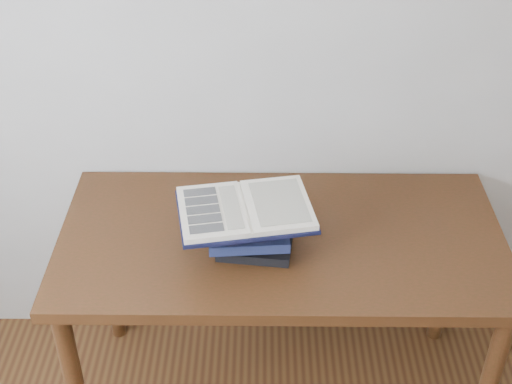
{
  "coord_description": "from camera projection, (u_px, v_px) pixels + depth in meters",
  "views": [
    {
      "loc": [
        -0.02,
        -0.4,
        2.21
      ],
      "look_at": [
        -0.03,
        1.29,
        1.0
      ],
      "focal_mm": 50.0,
      "sensor_mm": 36.0,
      "label": 1
    }
  ],
  "objects": [
    {
      "name": "desk",
      "position": [
        281.0,
        258.0,
        2.34
      ],
      "size": [
        1.43,
        0.72,
        0.77
      ],
      "color": "#482212",
      "rests_on": "ground"
    },
    {
      "name": "book_stack",
      "position": [
        251.0,
        230.0,
        2.19
      ],
      "size": [
        0.27,
        0.22,
        0.15
      ],
      "color": "black",
      "rests_on": "desk"
    },
    {
      "name": "open_book",
      "position": [
        245.0,
        209.0,
        2.13
      ],
      "size": [
        0.44,
        0.34,
        0.03
      ],
      "rotation": [
        0.0,
        0.0,
        0.18
      ],
      "color": "black",
      "rests_on": "book_stack"
    }
  ]
}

